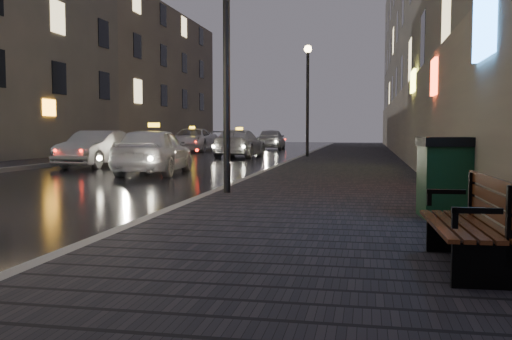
{
  "coord_description": "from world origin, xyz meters",
  "views": [
    {
      "loc": [
        4.65,
        -5.28,
        1.44
      ],
      "look_at": [
        3.07,
        2.84,
        0.85
      ],
      "focal_mm": 40.0,
      "sensor_mm": 36.0,
      "label": 1
    }
  ],
  "objects": [
    {
      "name": "lamp_near",
      "position": [
        1.85,
        6.0,
        3.49
      ],
      "size": [
        0.36,
        0.36,
        5.28
      ],
      "color": "black",
      "rests_on": "sidewalk"
    },
    {
      "name": "taxi_far",
      "position": [
        -6.66,
        30.82,
        0.76
      ],
      "size": [
        2.69,
        5.53,
        1.52
      ],
      "primitive_type": "imported",
      "rotation": [
        0.0,
        0.0,
        0.03
      ],
      "color": "white",
      "rests_on": "ground"
    },
    {
      "name": "trash_bin",
      "position": [
        5.8,
        3.41,
        0.75
      ],
      "size": [
        0.85,
        0.85,
        1.18
      ],
      "rotation": [
        0.0,
        0.0,
        0.11
      ],
      "color": "black",
      "rests_on": "sidewalk"
    },
    {
      "name": "taxi_near",
      "position": [
        -2.1,
        12.15,
        0.76
      ],
      "size": [
        2.21,
        4.6,
        1.52
      ],
      "primitive_type": "imported",
      "rotation": [
        0.0,
        0.0,
        3.24
      ],
      "color": "white",
      "rests_on": "ground"
    },
    {
      "name": "car_far",
      "position": [
        -2.1,
        35.22,
        0.75
      ],
      "size": [
        2.02,
        4.49,
        1.5
      ],
      "primitive_type": "imported",
      "rotation": [
        0.0,
        0.0,
        3.2
      ],
      "color": "#A7A8B0",
      "rests_on": "ground"
    },
    {
      "name": "curb",
      "position": [
        1.5,
        21.0,
        0.07
      ],
      "size": [
        0.2,
        58.0,
        0.15
      ],
      "primitive_type": "cube",
      "color": "slate",
      "rests_on": "ground"
    },
    {
      "name": "lamp_far",
      "position": [
        1.85,
        22.0,
        3.49
      ],
      "size": [
        0.36,
        0.36,
        5.28
      ],
      "color": "black",
      "rests_on": "sidewalk"
    },
    {
      "name": "sidewalk",
      "position": [
        3.9,
        21.0,
        0.07
      ],
      "size": [
        4.6,
        58.0,
        0.15
      ],
      "primitive_type": "cube",
      "color": "black",
      "rests_on": "ground"
    },
    {
      "name": "curb_far",
      "position": [
        -7.4,
        21.0,
        0.07
      ],
      "size": [
        0.2,
        58.0,
        0.15
      ],
      "primitive_type": "cube",
      "color": "slate",
      "rests_on": "ground"
    },
    {
      "name": "building_far_c",
      "position": [
        -13.5,
        39.0,
        5.5
      ],
      "size": [
        6.0,
        22.0,
        11.0
      ],
      "primitive_type": "cube",
      "color": "#6B6051",
      "rests_on": "ground"
    },
    {
      "name": "bench",
      "position": [
        5.61,
        0.23,
        0.58
      ],
      "size": [
        0.65,
        1.71,
        0.86
      ],
      "rotation": [
        0.0,
        0.0,
        0.04
      ],
      "color": "black",
      "rests_on": "sidewalk"
    },
    {
      "name": "car_left_mid",
      "position": [
        -5.65,
        15.2,
        0.7
      ],
      "size": [
        1.49,
        4.25,
        1.4
      ],
      "primitive_type": "imported",
      "rotation": [
        0.0,
        0.0,
        -0.0
      ],
      "color": "#A4A4AC",
      "rests_on": "ground"
    },
    {
      "name": "taxi_mid",
      "position": [
        -1.89,
        23.78,
        0.71
      ],
      "size": [
        2.03,
        4.91,
        1.42
      ],
      "primitive_type": "imported",
      "rotation": [
        0.0,
        0.0,
        3.13
      ],
      "color": "silver",
      "rests_on": "ground"
    },
    {
      "name": "building_near",
      "position": [
        7.1,
        25.0,
        6.5
      ],
      "size": [
        1.8,
        50.0,
        13.0
      ],
      "primitive_type": "cube",
      "color": "#605B54",
      "rests_on": "ground"
    },
    {
      "name": "sidewalk_far",
      "position": [
        -8.7,
        21.0,
        0.07
      ],
      "size": [
        2.4,
        58.0,
        0.15
      ],
      "primitive_type": "cube",
      "color": "black",
      "rests_on": "ground"
    }
  ]
}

